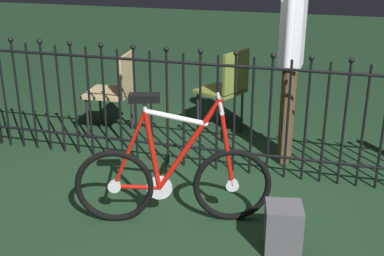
{
  "coord_description": "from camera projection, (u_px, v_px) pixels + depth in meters",
  "views": [
    {
      "loc": [
        0.92,
        -3.18,
        1.91
      ],
      "look_at": [
        -0.02,
        0.2,
        0.55
      ],
      "focal_mm": 47.29,
      "sensor_mm": 36.0,
      "label": 1
    }
  ],
  "objects": [
    {
      "name": "iron_fence",
      "position": [
        205.0,
        108.0,
        4.2
      ],
      "size": [
        4.28,
        0.07,
        1.1
      ],
      "color": "black",
      "rests_on": "ground"
    },
    {
      "name": "person_visitor",
      "position": [
        292.0,
        47.0,
        4.22
      ],
      "size": [
        0.23,
        0.48,
        1.69
      ],
      "color": "#4C3823",
      "rests_on": "ground"
    },
    {
      "name": "bicycle",
      "position": [
        173.0,
        178.0,
        3.48
      ],
      "size": [
        1.32,
        0.5,
        0.94
      ],
      "color": "black",
      "rests_on": "ground"
    },
    {
      "name": "display_crate",
      "position": [
        283.0,
        228.0,
        3.21
      ],
      "size": [
        0.27,
        0.27,
        0.32
      ],
      "primitive_type": "cube",
      "rotation": [
        0.0,
        0.0,
        0.18
      ],
      "color": "#4C4C51",
      "rests_on": "ground"
    },
    {
      "name": "ground_plane",
      "position": [
        187.0,
        206.0,
        3.78
      ],
      "size": [
        20.0,
        20.0,
        0.0
      ],
      "primitive_type": "plane",
      "color": "#19331D"
    },
    {
      "name": "chair_tan",
      "position": [
        116.0,
        87.0,
        4.94
      ],
      "size": [
        0.45,
        0.45,
        0.83
      ],
      "color": "black",
      "rests_on": "ground"
    },
    {
      "name": "chair_olive",
      "position": [
        227.0,
        85.0,
        4.93
      ],
      "size": [
        0.53,
        0.53,
        0.87
      ],
      "color": "black",
      "rests_on": "ground"
    }
  ]
}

